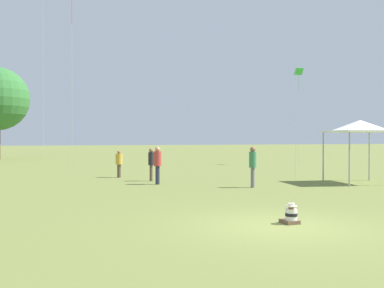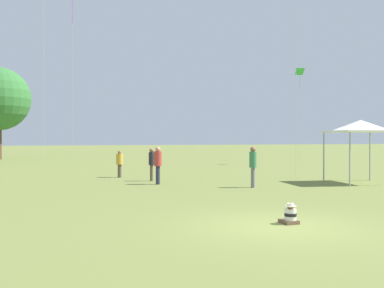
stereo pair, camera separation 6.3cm
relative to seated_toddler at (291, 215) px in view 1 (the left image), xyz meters
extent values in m
plane|color=olive|center=(-0.48, -0.21, -0.22)|extent=(300.00, 300.00, 0.00)
cube|color=brown|center=(0.00, 0.06, -0.17)|extent=(0.38, 0.47, 0.10)
cylinder|color=silver|center=(0.00, -0.02, 0.02)|extent=(0.30, 0.30, 0.29)
cylinder|color=black|center=(0.00, -0.02, 0.02)|extent=(0.31, 0.31, 0.08)
sphere|color=brown|center=(0.00, -0.02, 0.24)|extent=(0.17, 0.17, 0.17)
cylinder|color=beige|center=(0.00, -0.02, 0.25)|extent=(0.29, 0.29, 0.01)
cylinder|color=beige|center=(0.00, -0.02, 0.28)|extent=(0.18, 0.18, 0.08)
cylinder|color=brown|center=(-0.44, 12.71, 0.20)|extent=(0.23, 0.23, 0.84)
cylinder|color=#232328|center=(-0.44, 12.71, 0.95)|extent=(0.42, 0.42, 0.67)
sphere|color=brown|center=(-0.44, 12.71, 1.38)|extent=(0.23, 0.23, 0.23)
cylinder|color=slate|center=(3.10, 8.10, 0.23)|extent=(0.22, 0.22, 0.91)
cylinder|color=#387A51|center=(3.10, 8.10, 1.05)|extent=(0.40, 0.40, 0.72)
sphere|color=brown|center=(3.10, 8.10, 1.51)|extent=(0.25, 0.25, 0.25)
cylinder|color=#282D42|center=(-0.57, 10.95, 0.23)|extent=(0.23, 0.23, 0.90)
cylinder|color=#B23833|center=(-0.57, 10.95, 1.03)|extent=(0.42, 0.42, 0.71)
sphere|color=tan|center=(-0.57, 10.95, 1.49)|extent=(0.24, 0.24, 0.24)
cylinder|color=brown|center=(-1.62, 15.43, 0.16)|extent=(0.26, 0.26, 0.75)
cylinder|color=gold|center=(-1.62, 15.43, 0.83)|extent=(0.47, 0.47, 0.60)
sphere|color=brown|center=(-1.62, 15.43, 1.22)|extent=(0.20, 0.20, 0.20)
cube|color=white|center=(9.03, 8.06, 2.36)|extent=(3.35, 3.35, 0.08)
cone|color=white|center=(9.03, 8.06, 2.66)|extent=(3.18, 3.18, 0.52)
cylinder|color=#99999E|center=(7.96, 9.57, 1.05)|extent=(0.07, 0.07, 2.54)
cylinder|color=#99999E|center=(10.54, 9.13, 1.05)|extent=(0.07, 0.07, 2.54)
cylinder|color=#99999E|center=(7.52, 6.99, 1.05)|extent=(0.07, 0.07, 2.54)
cube|color=green|center=(15.35, 23.18, 7.80)|extent=(0.81, 0.65, 0.54)
cylinder|color=green|center=(15.35, 23.18, 6.88)|extent=(0.02, 0.02, 1.33)
cylinder|color=#BCB7A8|center=(15.35, 23.18, 3.79)|extent=(0.01, 0.01, 8.01)
cylinder|color=#BCB7A8|center=(-5.65, 18.32, 7.45)|extent=(0.01, 0.01, 15.33)
cylinder|color=#B738C6|center=(-4.11, 16.62, 9.57)|extent=(0.02, 0.02, 1.87)
cylinder|color=#BCB7A8|center=(-4.11, 16.62, 5.39)|extent=(0.01, 0.01, 11.20)
camera|label=1|loc=(-6.33, -10.06, 1.98)|focal=42.00mm
camera|label=2|loc=(-6.27, -10.08, 1.98)|focal=42.00mm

